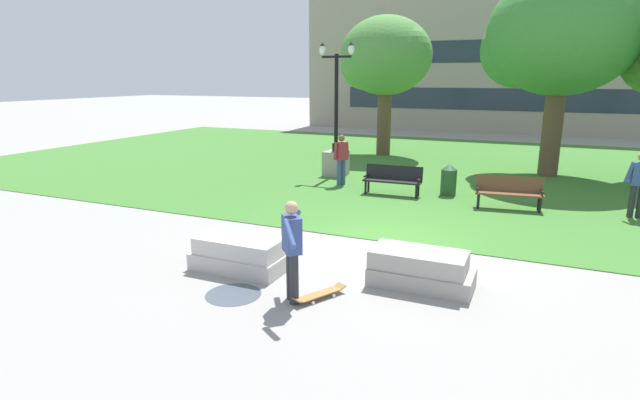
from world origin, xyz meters
The scene contains 16 objects.
ground_plane centered at (0.00, 0.00, 0.00)m, with size 140.00×140.00×0.00m, color gray.
grass_lawn centered at (0.00, 10.00, 0.01)m, with size 40.00×20.00×0.02m, color #3D752D.
concrete_block_center centered at (-2.06, -2.69, 0.31)m, with size 1.80×0.90×0.64m.
concrete_block_left centered at (1.28, -2.04, 0.31)m, with size 1.80×0.90×0.64m.
person_skateboarder centered at (-0.50, -3.53, 0.98)m, with size 0.78×1.32×1.71m.
skateboard centered at (-0.12, -3.27, 0.09)m, with size 0.65×0.99×0.14m.
puddle centered at (-1.54, -3.72, 0.00)m, with size 0.95×0.95×0.01m, color #47515B.
park_bench_near_left centered at (-1.09, 4.55, 0.54)m, with size 1.82×0.60×0.90m.
park_bench_far_left centered at (2.34, 4.20, 0.54)m, with size 1.85×0.75×0.90m.
lamp_post_center centered at (-3.91, 6.75, 1.00)m, with size 1.32×0.80×4.79m.
tree_far_right centered at (3.29, 9.98, 5.03)m, with size 5.40×5.15×7.29m.
tree_far_left centered at (-3.82, 12.36, 4.46)m, with size 4.35×4.14×6.28m.
trash_bin centered at (0.51, 5.21, 0.50)m, with size 0.49×0.49×0.96m.
person_bystander_near_lawn centered at (-3.10, 5.24, 0.98)m, with size 0.39×0.70×1.71m.
person_bystander_far_lawn centered at (5.45, 4.57, 0.98)m, with size 0.75×0.31×1.71m.
building_facade_distant centered at (-0.09, 24.50, 5.29)m, with size 25.96×1.03×10.59m.
Camera 1 is at (3.01, -10.32, 3.62)m, focal length 28.00 mm.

